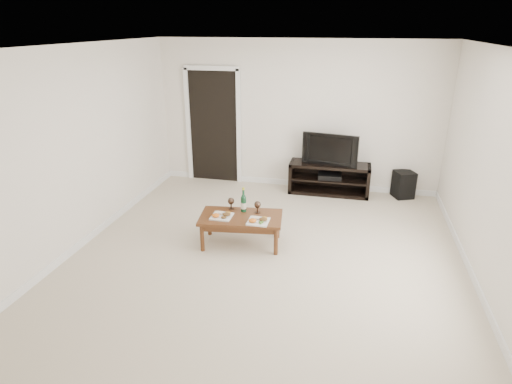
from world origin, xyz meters
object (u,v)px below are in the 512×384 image
object	(u,v)px
television	(331,148)
media_console	(329,178)
coffee_table	(241,230)
subwoofer	(403,184)

from	to	relation	value
television	media_console	bearing A→B (deg)	0.00
media_console	television	size ratio (longest dim) A/B	1.46
media_console	coffee_table	world-z (taller)	media_console
coffee_table	media_console	bearing A→B (deg)	64.53
coffee_table	television	bearing A→B (deg)	64.53
media_console	coffee_table	size ratio (longest dim) A/B	1.27
subwoofer	coffee_table	world-z (taller)	subwoofer
media_console	television	xyz separation A→B (m)	(0.00, 0.00, 0.55)
media_console	television	world-z (taller)	television
media_console	subwoofer	xyz separation A→B (m)	(1.27, 0.10, -0.04)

